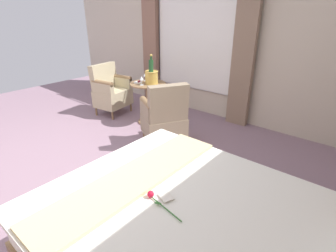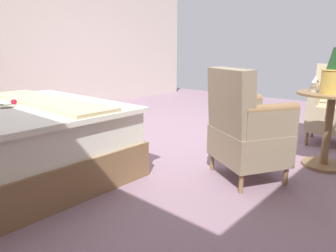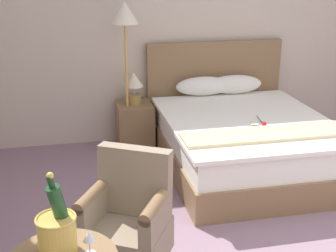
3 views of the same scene
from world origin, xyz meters
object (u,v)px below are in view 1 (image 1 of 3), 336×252
at_px(snack_plate, 138,82).
at_px(armchair_by_window, 165,117).
at_px(side_table_round, 148,99).
at_px(bed, 205,251).
at_px(champagne_bucket, 151,75).
at_px(wine_glass_near_edge, 142,79).
at_px(armchair_facing_bed, 111,91).
at_px(wine_glass_near_bucket, 145,75).

bearing_deg(snack_plate, armchair_by_window, 68.07).
bearing_deg(snack_plate, side_table_round, 122.57).
xyz_separation_m(bed, side_table_round, (-1.91, -2.38, 0.07)).
relative_size(bed, side_table_round, 3.13).
xyz_separation_m(bed, champagne_bucket, (-1.92, -2.30, 0.49)).
height_order(wine_glass_near_edge, armchair_facing_bed, armchair_facing_bed).
xyz_separation_m(champagne_bucket, snack_plate, (0.10, -0.21, -0.13)).
xyz_separation_m(bed, wine_glass_near_bucket, (-2.00, -2.52, 0.46)).
xyz_separation_m(champagne_bucket, armchair_by_window, (0.46, 0.68, -0.40)).
bearing_deg(champagne_bucket, snack_plate, -65.04).
height_order(wine_glass_near_edge, armchair_by_window, armchair_by_window).
xyz_separation_m(wine_glass_near_edge, armchair_by_window, (0.29, 0.74, -0.37)).
distance_m(wine_glass_near_edge, armchair_facing_bed, 0.94).
distance_m(bed, champagne_bucket, 3.04).
relative_size(wine_glass_near_edge, armchair_facing_bed, 0.16).
xyz_separation_m(bed, armchair_by_window, (-1.46, -1.62, 0.09)).
relative_size(wine_glass_near_edge, snack_plate, 0.98).
distance_m(armchair_by_window, armchair_facing_bed, 1.64).
distance_m(bed, armchair_facing_bed, 3.69).
relative_size(wine_glass_near_bucket, armchair_by_window, 0.15).
height_order(wine_glass_near_bucket, armchair_by_window, armchair_by_window).
xyz_separation_m(side_table_round, armchair_by_window, (0.44, 0.75, 0.02)).
relative_size(bed, wine_glass_near_edge, 15.17).
xyz_separation_m(side_table_round, armchair_facing_bed, (0.12, -0.85, 0.02)).
relative_size(armchair_by_window, armchair_facing_bed, 1.02).
bearing_deg(snack_plate, champagne_bucket, 114.96).
distance_m(snack_plate, armchair_facing_bed, 0.77).
height_order(wine_glass_near_edge, snack_plate, wine_glass_near_edge).
bearing_deg(bed, wine_glass_near_edge, -126.62).
relative_size(bed, armchair_by_window, 2.35).
bearing_deg(wine_glass_near_bucket, wine_glass_near_edge, 32.55).
height_order(bed, armchair_facing_bed, bed).
bearing_deg(armchair_by_window, side_table_round, -120.63).
distance_m(bed, armchair_by_window, 2.19).
height_order(champagne_bucket, snack_plate, champagne_bucket).
bearing_deg(armchair_facing_bed, side_table_round, 97.92).
bearing_deg(armchair_facing_bed, armchair_by_window, 78.51).
bearing_deg(bed, armchair_facing_bed, -119.00).
height_order(champagne_bucket, wine_glass_near_edge, champagne_bucket).
relative_size(side_table_round, wine_glass_near_bucket, 4.98).
relative_size(side_table_round, armchair_facing_bed, 0.76).
bearing_deg(armchair_by_window, armchair_facing_bed, -101.49).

